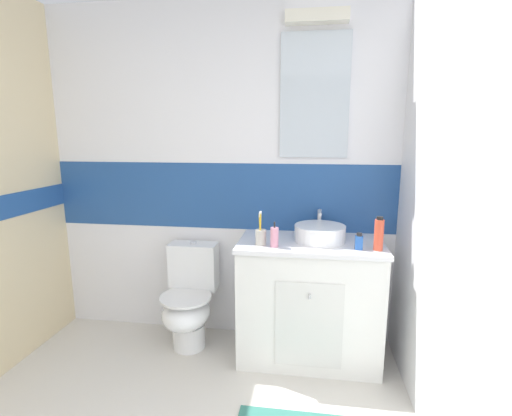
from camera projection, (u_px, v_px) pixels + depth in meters
The scene contains 9 objects.
wall_back_tiled at pixel (223, 174), 2.83m from camera, with size 3.20×0.20×2.50m.
wall_right_plain at pixel (487, 215), 1.43m from camera, with size 0.10×3.48×2.50m, color white.
vanity_cabinet at pixel (309, 299), 2.60m from camera, with size 0.97×0.55×0.85m.
sink_basin at pixel (320, 232), 2.51m from camera, with size 0.34×0.39×0.19m.
toilet at pixel (189, 300), 2.75m from camera, with size 0.37×0.50×0.77m.
toothbrush_cup at pixel (261, 236), 2.42m from camera, with size 0.07×0.07×0.23m.
soap_dispenser at pixel (274, 237), 2.38m from camera, with size 0.05×0.05×0.17m.
shampoo_bottle_tall at pixel (379, 234), 2.30m from camera, with size 0.06×0.06×0.21m.
perfume_flask_small at pixel (359, 242), 2.32m from camera, with size 0.05×0.03×0.11m.
Camera 1 is at (0.66, -0.31, 1.55)m, focal length 26.07 mm.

